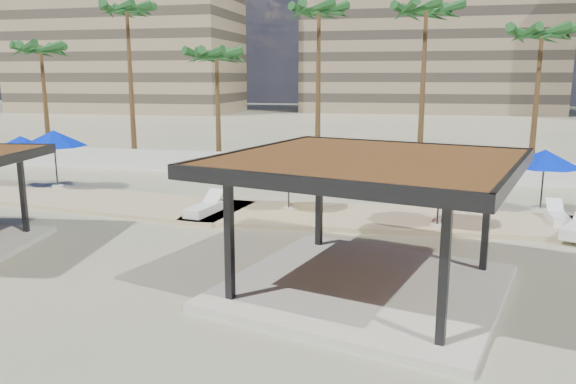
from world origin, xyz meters
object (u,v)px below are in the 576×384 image
(lounger_a, at_px, (205,209))
(umbrella_c, at_px, (440,172))
(pavilion_central, at_px, (367,211))
(umbrella_a, at_px, (54,138))
(lounger_c, at_px, (557,217))

(lounger_a, bearing_deg, umbrella_c, -81.43)
(pavilion_central, distance_m, umbrella_a, 18.42)
(umbrella_c, height_order, lounger_a, umbrella_c)
(umbrella_a, bearing_deg, umbrella_c, -10.87)
(umbrella_c, bearing_deg, lounger_a, 179.69)
(umbrella_c, xyz_separation_m, lounger_c, (4.37, 1.83, -1.83))
(umbrella_a, bearing_deg, lounger_c, -4.06)
(lounger_a, bearing_deg, umbrella_a, 78.19)
(pavilion_central, relative_size, lounger_c, 4.58)
(lounger_a, distance_m, lounger_c, 13.32)
(umbrella_a, distance_m, lounger_c, 22.24)
(umbrella_a, relative_size, umbrella_c, 1.29)
(umbrella_c, bearing_deg, umbrella_a, 169.13)
(umbrella_a, bearing_deg, pavilion_central, -31.34)
(umbrella_a, height_order, umbrella_c, umbrella_a)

